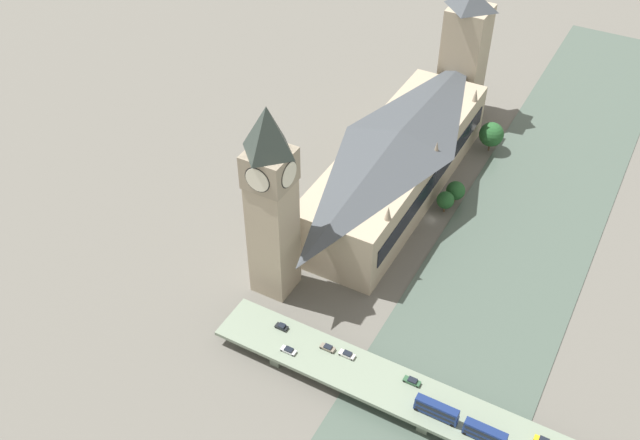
{
  "coord_description": "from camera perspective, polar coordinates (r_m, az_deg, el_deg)",
  "views": [
    {
      "loc": [
        -58.04,
        187.26,
        165.6
      ],
      "look_at": [
        23.37,
        39.75,
        20.08
      ],
      "focal_mm": 40.0,
      "sensor_mm": 36.0,
      "label": 1
    }
  ],
  "objects": [
    {
      "name": "tree_embankment_near",
      "position": [
        262.57,
        10.8,
        2.33
      ],
      "size": [
        6.93,
        6.93,
        8.69
      ],
      "color": "brown",
      "rests_on": "ground_plane"
    },
    {
      "name": "tree_embankment_mid",
      "position": [
        257.57,
        10.0,
        1.58
      ],
      "size": [
        6.36,
        6.36,
        8.42
      ],
      "color": "brown",
      "rests_on": "ground_plane"
    },
    {
      "name": "river_water",
      "position": [
        251.39,
        15.32,
        -2.13
      ],
      "size": [
        49.02,
        360.0,
        0.3
      ],
      "primitive_type": "cube",
      "color": "#47564C",
      "rests_on": "ground_plane"
    },
    {
      "name": "double_decker_bus_lead",
      "position": [
        191.73,
        13.07,
        -16.29
      ],
      "size": [
        11.22,
        2.55,
        4.83
      ],
      "color": "navy",
      "rests_on": "road_bridge"
    },
    {
      "name": "car_northbound_mid",
      "position": [
        205.38,
        -2.53,
        -10.36
      ],
      "size": [
        4.56,
        1.93,
        1.27
      ],
      "color": "silver",
      "rests_on": "road_bridge"
    },
    {
      "name": "clock_tower",
      "position": [
        206.44,
        -3.92,
        1.76
      ],
      "size": [
        13.11,
        13.11,
        66.73
      ],
      "color": "tan",
      "rests_on": "ground_plane"
    },
    {
      "name": "tree_embankment_far",
      "position": [
        290.9,
        13.55,
        6.67
      ],
      "size": [
        9.72,
        9.72,
        12.44
      ],
      "color": "brown",
      "rests_on": "ground_plane"
    },
    {
      "name": "car_northbound_lead",
      "position": [
        205.71,
        0.62,
        -10.17
      ],
      "size": [
        4.36,
        1.83,
        1.39
      ],
      "color": "slate",
      "rests_on": "road_bridge"
    },
    {
      "name": "car_southbound_mid",
      "position": [
        200.16,
        7.38,
        -12.66
      ],
      "size": [
        4.77,
        1.9,
        1.49
      ],
      "color": "#2D5638",
      "rests_on": "road_bridge"
    },
    {
      "name": "parliament_hall",
      "position": [
        258.82,
        6.21,
        4.58
      ],
      "size": [
        30.12,
        104.19,
        27.33
      ],
      "color": "tan",
      "rests_on": "ground_plane"
    },
    {
      "name": "car_southbound_tail",
      "position": [
        204.33,
        2.18,
        -10.69
      ],
      "size": [
        4.69,
        1.9,
        1.41
      ],
      "color": "silver",
      "rests_on": "road_bridge"
    },
    {
      "name": "road_bridge",
      "position": [
        198.26,
        8.94,
        -14.51
      ],
      "size": [
        130.04,
        15.32,
        5.08
      ],
      "color": "#5D6A59",
      "rests_on": "ground_plane"
    },
    {
      "name": "double_decker_bus_rear",
      "position": [
        193.35,
        9.31,
        -14.73
      ],
      "size": [
        11.88,
        2.46,
        4.89
      ],
      "color": "navy",
      "rests_on": "road_bridge"
    },
    {
      "name": "ground_plane",
      "position": [
        256.63,
        8.89,
        0.04
      ],
      "size": [
        600.0,
        600.0,
        0.0
      ],
      "primitive_type": "plane",
      "color": "#605E56"
    },
    {
      "name": "victoria_tower",
      "position": [
        303.64,
        11.47,
        12.89
      ],
      "size": [
        16.08,
        16.08,
        58.47
      ],
      "color": "tan",
      "rests_on": "ground_plane"
    },
    {
      "name": "car_southbound_lead",
      "position": [
        210.99,
        -3.08,
        -8.51
      ],
      "size": [
        3.83,
        1.94,
        1.42
      ],
      "color": "black",
      "rests_on": "road_bridge"
    }
  ]
}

